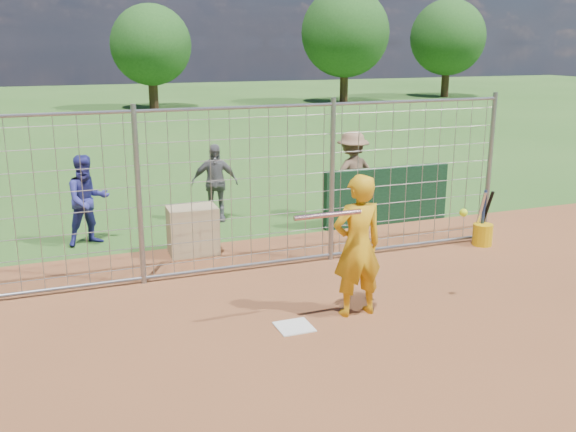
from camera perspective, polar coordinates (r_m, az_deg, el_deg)
name	(u,v)px	position (r m, az deg, el deg)	size (l,w,h in m)	color
ground	(288,321)	(8.21, 0.04, -9.35)	(100.00, 100.00, 0.00)	#2D591E
home_plate	(294,327)	(8.04, 0.55, -9.83)	(0.43, 0.43, 0.02)	silver
dugout_wall	(386,196)	(12.52, 8.71, 1.80)	(2.60, 0.20, 1.10)	#11381E
batter	(357,246)	(8.14, 6.19, -2.67)	(0.67, 0.44, 1.85)	gold
bystander_a	(88,200)	(11.56, -17.39, 1.35)	(0.76, 0.60, 1.57)	navy
bystander_b	(215,183)	(12.60, -6.54, 2.97)	(0.90, 0.37, 1.53)	slate
bystander_c	(352,175)	(12.84, 5.71, 3.67)	(1.12, 0.64, 1.73)	#846148
equipment_bin	(193,230)	(10.73, -8.46, -1.28)	(0.80, 0.55, 0.80)	tan
equipment_in_play	(363,214)	(7.77, 6.66, 0.15)	(2.37, 0.14, 0.22)	silver
bucket_with_bats	(483,232)	(11.60, 16.91, -1.33)	(0.34, 0.36, 0.98)	#DBA70B
backstop_fence	(241,191)	(9.61, -4.23, 2.21)	(9.08, 0.08, 2.60)	gray
tree_line	(152,37)	(35.58, -11.96, 15.32)	(44.66, 6.72, 6.48)	#3F2B19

